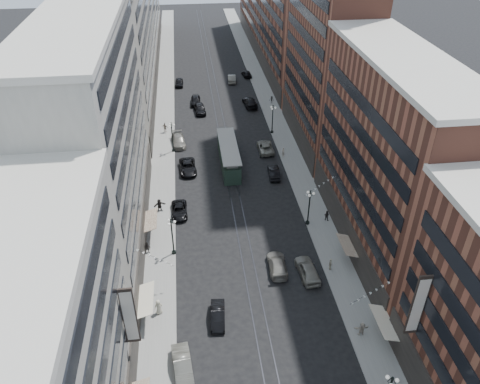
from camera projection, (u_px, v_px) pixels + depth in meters
name	position (u px, v px, depth m)	size (l,w,h in m)	color
ground	(223.00, 136.00, 87.04)	(220.00, 220.00, 0.00)	black
sidewalk_west	(164.00, 116.00, 94.14)	(4.00, 180.00, 0.15)	gray
sidewalk_east	(272.00, 110.00, 96.31)	(4.00, 180.00, 0.15)	gray
rail_west	(215.00, 114.00, 95.19)	(0.12, 180.00, 0.02)	#2D2D33
rail_east	(222.00, 113.00, 95.33)	(0.12, 180.00, 0.02)	#2D2D33
building_west_mid	(98.00, 142.00, 55.31)	(8.00, 36.00, 28.00)	#A4A091
building_west_far	(135.00, 18.00, 107.69)	(8.00, 90.00, 26.00)	#A4A091
building_east_mid	(387.00, 161.00, 55.68)	(8.00, 30.00, 24.00)	brown
building_east_tower	(330.00, 22.00, 73.67)	(8.00, 26.00, 42.00)	brown
building_east_far	(273.00, 9.00, 119.02)	(8.00, 72.00, 24.00)	brown
lamppost_sw_far	(172.00, 235.00, 58.08)	(1.03, 1.14, 5.52)	black
lamppost_sw_mid	(172.00, 136.00, 80.29)	(1.03, 1.14, 5.52)	black
lamppost_se_far	(309.00, 206.00, 63.19)	(1.03, 1.14, 5.52)	black
lamppost_se_mid	(273.00, 118.00, 86.22)	(1.03, 1.14, 5.52)	black
streetcar	(229.00, 156.00, 77.42)	(2.90, 13.10, 3.62)	#23372B
car_1	(182.00, 365.00, 45.26)	(1.71, 4.91, 1.62)	slate
car_2	(179.00, 210.00, 66.52)	(2.21, 4.80, 1.33)	black
car_4	(308.00, 270.00, 56.17)	(2.09, 5.19, 1.77)	gray
car_5	(218.00, 315.00, 50.52)	(1.51, 4.34, 1.43)	black
pedestrian_1	(159.00, 307.00, 51.01)	(0.94, 0.51, 1.92)	#B9B399
pedestrian_2	(147.00, 248.00, 59.31)	(0.81, 0.44, 1.67)	black
pedestrian_4	(330.00, 264.00, 56.90)	(0.91, 0.42, 1.56)	#BFB89E
car_7	(188.00, 167.00, 76.22)	(2.58, 5.60, 1.56)	black
car_8	(178.00, 140.00, 83.80)	(2.26, 5.57, 1.62)	slate
car_9	(179.00, 82.00, 107.52)	(1.80, 4.47, 1.52)	black
car_10	(274.00, 172.00, 74.93)	(1.63, 4.69, 1.54)	black
car_11	(265.00, 147.00, 81.85)	(2.57, 5.57, 1.55)	gray
car_12	(250.00, 102.00, 97.86)	(2.45, 6.02, 1.75)	black
car_13	(200.00, 109.00, 95.08)	(2.08, 5.16, 1.76)	black
car_14	(232.00, 79.00, 109.46)	(1.75, 5.01, 1.65)	slate
pedestrian_5	(159.00, 205.00, 66.83)	(1.77, 0.51, 1.91)	black
pedestrian_6	(165.00, 128.00, 87.42)	(1.14, 0.52, 1.94)	#ADA190
pedestrian_7	(327.00, 215.00, 65.06)	(0.77, 0.42, 1.58)	black
pedestrian_8	(283.00, 152.00, 80.00)	(0.59, 0.39, 1.62)	beige
pedestrian_9	(272.00, 100.00, 98.92)	(0.97, 0.40, 1.51)	black
car_extra_0	(195.00, 100.00, 98.75)	(1.97, 4.89, 1.67)	black
car_extra_1	(277.00, 264.00, 57.10)	(2.13, 5.24, 1.52)	slate
car_extra_2	(247.00, 74.00, 112.44)	(1.76, 4.39, 1.49)	black
pedestrian_extra_0	(362.00, 329.00, 48.69)	(1.56, 0.45, 1.69)	#AFA491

